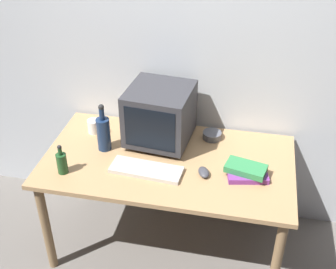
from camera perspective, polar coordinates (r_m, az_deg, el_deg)
ground_plane at (r=3.15m, az=-0.00°, el=-13.62°), size 6.00×6.00×0.00m
back_wall at (r=2.81m, az=1.98°, el=11.31°), size 4.00×0.08×2.50m
desk at (r=2.72m, az=-0.00°, el=-4.59°), size 1.50×0.82×0.71m
crt_monitor at (r=2.73m, az=-1.07°, el=2.55°), size 0.41×0.42×0.37m
keyboard at (r=2.58m, az=-2.82°, el=-4.56°), size 0.43×0.18×0.02m
computer_mouse at (r=2.55m, az=4.63°, el=-4.87°), size 0.09×0.12×0.04m
bottle_tall at (r=2.73m, az=-8.32°, el=0.24°), size 0.08×0.08×0.32m
bottle_short at (r=2.61m, az=-13.53°, el=-3.51°), size 0.06×0.06×0.19m
book_stack at (r=2.57m, az=10.09°, el=-4.68°), size 0.26×0.19×0.07m
mug at (r=2.94m, az=-9.50°, el=1.06°), size 0.12×0.08×0.09m
cd_spindle at (r=2.86m, az=5.71°, el=-0.09°), size 0.12×0.12×0.04m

